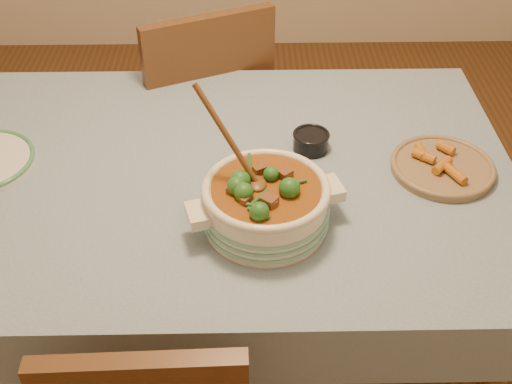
% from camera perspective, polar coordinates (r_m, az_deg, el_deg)
% --- Properties ---
extents(floor, '(4.50, 4.50, 0.00)m').
position_cam_1_polar(floor, '(2.26, -3.80, -13.41)').
color(floor, '#482D14').
rests_on(floor, ground).
extents(dining_table, '(1.68, 1.08, 0.76)m').
position_cam_1_polar(dining_table, '(1.77, -4.71, -0.38)').
color(dining_table, brown).
rests_on(dining_table, floor).
extents(stew_casserole, '(0.38, 0.36, 0.35)m').
position_cam_1_polar(stew_casserole, '(1.50, 0.87, -0.80)').
color(stew_casserole, beige).
rests_on(stew_casserole, dining_table).
extents(condiment_bowl, '(0.11, 0.11, 0.05)m').
position_cam_1_polar(condiment_bowl, '(1.78, 4.91, 4.61)').
color(condiment_bowl, black).
rests_on(condiment_bowl, dining_table).
extents(fried_plate, '(0.33, 0.33, 0.05)m').
position_cam_1_polar(fried_plate, '(1.77, 16.27, 2.27)').
color(fried_plate, '#957652').
rests_on(fried_plate, dining_table).
extents(chair_far, '(0.59, 0.59, 0.96)m').
position_cam_1_polar(chair_far, '(2.36, -4.83, 7.17)').
color(chair_far, brown).
rests_on(chair_far, floor).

